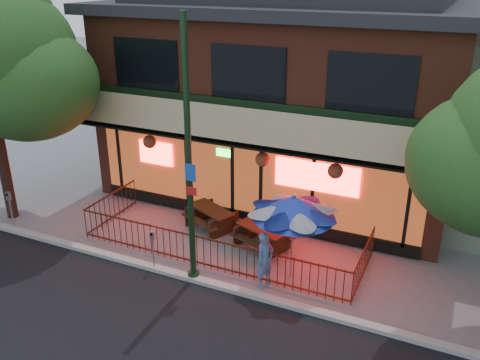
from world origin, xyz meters
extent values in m
plane|color=gray|center=(0.00, 0.00, 0.00)|extent=(80.00, 80.00, 0.00)
cube|color=#999993|center=(0.00, -0.50, 0.06)|extent=(80.00, 0.25, 0.12)
cube|color=brown|center=(0.00, 7.20, 3.25)|extent=(12.00, 8.00, 6.50)
cube|color=#59230F|center=(0.00, 3.18, 1.65)|extent=(11.00, 0.06, 2.60)
cube|color=#FF0C0C|center=(2.30, 3.10, 2.10)|extent=(2.60, 0.04, 0.90)
cube|color=#FF0C0C|center=(-3.40, 3.10, 2.00)|extent=(1.30, 0.04, 0.80)
cube|color=tan|center=(0.00, 2.70, 3.55)|extent=(12.20, 1.33, 1.26)
cube|color=black|center=(-3.60, 3.18, 5.00)|extent=(2.40, 0.06, 1.60)
cube|color=black|center=(0.00, 3.18, 5.00)|extent=(2.40, 0.06, 1.60)
cube|color=black|center=(3.60, 3.18, 5.00)|extent=(2.40, 0.06, 1.60)
cube|color=black|center=(0.00, 3.15, 0.25)|extent=(11.00, 0.12, 0.40)
cube|color=#FFC672|center=(5.60, 3.02, 2.55)|extent=(0.18, 0.18, 0.32)
cube|color=#431B0E|center=(0.00, 0.20, 0.95)|extent=(8.40, 0.04, 0.04)
cube|color=#431B0E|center=(0.00, 0.20, 0.12)|extent=(8.40, 0.04, 0.04)
cube|color=#431B0E|center=(-4.20, 1.50, 0.95)|extent=(0.04, 2.60, 0.04)
cube|color=#431B0E|center=(4.20, 1.50, 0.95)|extent=(0.04, 2.60, 0.04)
cylinder|color=#431B0E|center=(0.00, 0.20, 0.50)|extent=(0.02, 0.02, 1.00)
cylinder|color=black|center=(0.00, -0.40, 3.50)|extent=(0.16, 0.16, 7.00)
cylinder|color=black|center=(0.00, -0.40, 0.10)|extent=(0.32, 0.32, 0.20)
cube|color=#194CB2|center=(0.12, -0.55, 3.20)|extent=(0.30, 0.02, 0.45)
cube|color=red|center=(0.12, -0.55, 2.70)|extent=(0.30, 0.02, 0.22)
cylinder|color=black|center=(-7.50, 0.30, 2.56)|extent=(0.36, 0.36, 5.12)
cube|color=#312212|center=(-1.49, 2.67, 0.34)|extent=(0.55, 1.10, 0.68)
cube|color=#312212|center=(-0.33, 2.13, 0.34)|extent=(0.55, 1.10, 0.68)
cube|color=#312212|center=(-0.91, 2.40, 0.68)|extent=(1.78, 1.31, 0.05)
cube|color=#312212|center=(-1.12, 1.94, 0.40)|extent=(1.60, 0.92, 0.05)
cube|color=#312212|center=(-0.70, 2.86, 0.40)|extent=(1.60, 0.92, 0.05)
cube|color=#352012|center=(0.47, 2.12, 0.33)|extent=(0.44, 1.12, 0.66)
cube|color=#352012|center=(1.66, 1.70, 0.33)|extent=(0.44, 1.12, 0.66)
cube|color=#352012|center=(1.06, 1.91, 0.66)|extent=(1.75, 1.17, 0.05)
cube|color=#352012|center=(0.90, 1.45, 0.39)|extent=(1.60, 0.78, 0.04)
cube|color=#352012|center=(1.23, 2.37, 0.39)|extent=(1.60, 0.78, 0.04)
cylinder|color=gray|center=(2.39, 0.77, 1.16)|extent=(0.05, 0.05, 2.31)
cone|color=navy|center=(2.39, 0.77, 2.15)|extent=(2.21, 2.21, 0.58)
sphere|color=gray|center=(2.39, 0.77, 2.47)|extent=(0.11, 0.11, 0.11)
imported|color=#4B6F97|center=(1.89, 0.10, 0.79)|extent=(0.54, 0.67, 1.58)
cylinder|color=gray|center=(-1.22, -0.48, 0.49)|extent=(0.04, 0.04, 0.98)
cube|color=gray|center=(-1.22, -0.48, 1.09)|extent=(0.12, 0.11, 0.25)
cube|color=black|center=(-1.22, -0.53, 1.14)|extent=(0.07, 0.02, 0.09)
cylinder|color=#9A9FA3|center=(-6.68, -0.40, 0.54)|extent=(0.05, 0.05, 1.09)
cube|color=#9A9FA3|center=(-6.68, -0.40, 1.21)|extent=(0.14, 0.13, 0.28)
cube|color=black|center=(-6.68, -0.45, 1.27)|extent=(0.08, 0.02, 0.10)
camera|label=1|loc=(6.10, -10.59, 7.85)|focal=38.00mm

